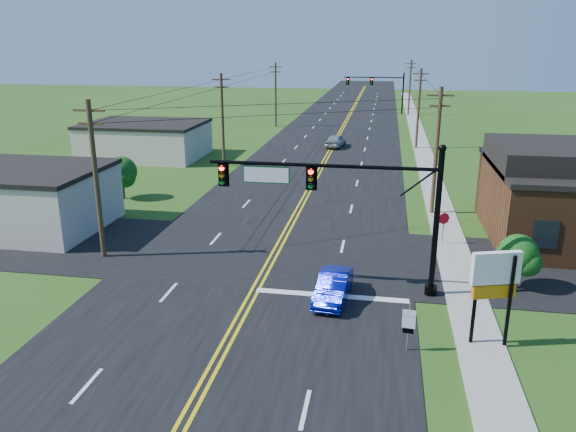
% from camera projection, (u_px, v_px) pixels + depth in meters
% --- Properties ---
extents(ground, '(260.00, 260.00, 0.00)m').
position_uv_depth(ground, '(210.00, 367.00, 21.56)').
color(ground, '#234614').
rests_on(ground, ground).
extents(road_main, '(16.00, 220.00, 0.04)m').
position_uv_depth(road_main, '(333.00, 143.00, 68.55)').
color(road_main, black).
rests_on(road_main, ground).
extents(road_cross, '(70.00, 10.00, 0.04)m').
position_uv_depth(road_cross, '(272.00, 254.00, 32.83)').
color(road_cross, black).
rests_on(road_cross, ground).
extents(sidewalk, '(2.00, 160.00, 0.08)m').
position_uv_depth(sidewalk, '(426.00, 162.00, 57.43)').
color(sidewalk, gray).
rests_on(sidewalk, ground).
extents(signal_mast_main, '(11.30, 0.60, 7.48)m').
position_uv_depth(signal_mast_main, '(343.00, 198.00, 26.94)').
color(signal_mast_main, black).
rests_on(signal_mast_main, ground).
extents(signal_mast_far, '(10.98, 0.60, 7.48)m').
position_uv_depth(signal_mast_far, '(377.00, 86.00, 94.66)').
color(signal_mast_far, black).
rests_on(signal_mast_far, ground).
extents(cream_bldg_near, '(10.20, 8.20, 4.10)m').
position_uv_depth(cream_bldg_near, '(24.00, 198.00, 36.87)').
color(cream_bldg_near, beige).
rests_on(cream_bldg_near, ground).
extents(cream_bldg_far, '(12.20, 9.20, 3.70)m').
position_uv_depth(cream_bldg_far, '(145.00, 140.00, 59.82)').
color(cream_bldg_far, beige).
rests_on(cream_bldg_far, ground).
extents(utility_pole_left_a, '(1.80, 0.28, 9.00)m').
position_uv_depth(utility_pole_left_a, '(96.00, 177.00, 31.09)').
color(utility_pole_left_a, '#3E2F1C').
rests_on(utility_pole_left_a, ground).
extents(utility_pole_left_b, '(1.80, 0.28, 9.00)m').
position_uv_depth(utility_pole_left_b, '(222.00, 118.00, 54.59)').
color(utility_pole_left_b, '#3E2F1C').
rests_on(utility_pole_left_b, ground).
extents(utility_pole_left_c, '(1.80, 0.28, 9.00)m').
position_uv_depth(utility_pole_left_c, '(276.00, 93.00, 79.97)').
color(utility_pole_left_c, '#3E2F1C').
rests_on(utility_pole_left_c, ground).
extents(utility_pole_right_a, '(1.80, 0.28, 9.00)m').
position_uv_depth(utility_pole_right_a, '(437.00, 149.00, 39.22)').
color(utility_pole_right_a, '#3E2F1C').
rests_on(utility_pole_right_a, ground).
extents(utility_pole_right_b, '(1.80, 0.28, 9.00)m').
position_uv_depth(utility_pole_right_b, '(419.00, 107.00, 63.66)').
color(utility_pole_right_b, '#3E2F1C').
rests_on(utility_pole_right_b, ground).
extents(utility_pole_right_c, '(1.80, 0.28, 9.00)m').
position_uv_depth(utility_pole_right_c, '(410.00, 87.00, 91.86)').
color(utility_pole_right_c, '#3E2F1C').
rests_on(utility_pole_right_c, ground).
extents(tree_right_back, '(3.00, 3.00, 4.10)m').
position_uv_depth(tree_right_back, '(514.00, 170.00, 42.61)').
color(tree_right_back, '#3E2F1C').
rests_on(tree_right_back, ground).
extents(shrub_corner, '(2.00, 2.00, 2.86)m').
position_uv_depth(shrub_corner, '(518.00, 254.00, 27.81)').
color(shrub_corner, '#3E2F1C').
rests_on(shrub_corner, ground).
extents(tree_left, '(2.40, 2.40, 3.37)m').
position_uv_depth(tree_left, '(121.00, 172.00, 43.87)').
color(tree_left, '#3E2F1C').
rests_on(tree_left, ground).
extents(blue_car, '(1.72, 4.10, 1.32)m').
position_uv_depth(blue_car, '(333.00, 287.00, 26.91)').
color(blue_car, '#060E96').
rests_on(blue_car, ground).
extents(distant_car, '(2.35, 4.58, 1.49)m').
position_uv_depth(distant_car, '(336.00, 141.00, 65.45)').
color(distant_car, '#A1A1A6').
rests_on(distant_car, ground).
extents(route_sign, '(0.53, 0.11, 2.12)m').
position_uv_depth(route_sign, '(409.00, 324.00, 22.29)').
color(route_sign, slate).
rests_on(route_sign, ground).
extents(stop_sign, '(0.68, 0.33, 2.05)m').
position_uv_depth(stop_sign, '(444.00, 222.00, 33.98)').
color(stop_sign, slate).
rests_on(stop_sign, ground).
extents(pylon_sign, '(1.98, 0.86, 4.09)m').
position_uv_depth(pylon_sign, '(495.00, 278.00, 22.21)').
color(pylon_sign, black).
rests_on(pylon_sign, ground).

